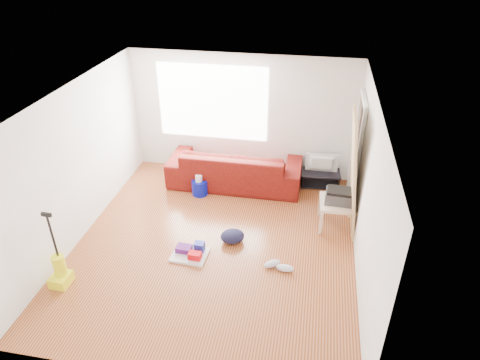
% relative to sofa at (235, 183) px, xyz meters
% --- Properties ---
extents(room, '(4.51, 5.01, 2.51)m').
position_rel_sofa_xyz_m(room, '(0.12, -1.80, 1.25)').
color(room, '#682E11').
rests_on(room, ground).
extents(sofa, '(2.62, 1.02, 0.77)m').
position_rel_sofa_xyz_m(sofa, '(0.00, 0.00, 0.00)').
color(sofa, '#3B0805').
rests_on(sofa, ground).
extents(tv_stand, '(0.81, 0.50, 0.29)m').
position_rel_sofa_xyz_m(tv_stand, '(1.70, 0.27, 0.15)').
color(tv_stand, black).
rests_on(tv_stand, ground).
extents(tv, '(0.64, 0.08, 0.37)m').
position_rel_sofa_xyz_m(tv, '(1.70, 0.27, 0.47)').
color(tv, black).
rests_on(tv, tv_stand).
extents(side_table, '(0.63, 0.63, 0.49)m').
position_rel_sofa_xyz_m(side_table, '(2.00, -1.06, 0.41)').
color(side_table, tan).
rests_on(side_table, ground).
extents(printer, '(0.47, 0.37, 0.24)m').
position_rel_sofa_xyz_m(printer, '(2.00, -1.06, 0.61)').
color(printer, '#2F2E31').
rests_on(printer, side_table).
extents(bucket, '(0.40, 0.40, 0.31)m').
position_rel_sofa_xyz_m(bucket, '(-0.60, -0.51, 0.00)').
color(bucket, '#070F8D').
rests_on(bucket, ground).
extents(toilet_paper, '(0.13, 0.13, 0.12)m').
position_rel_sofa_xyz_m(toilet_paper, '(-0.60, -0.54, 0.22)').
color(toilet_paper, silver).
rests_on(toilet_paper, bucket).
extents(cleaning_tray, '(0.57, 0.47, 0.20)m').
position_rel_sofa_xyz_m(cleaning_tray, '(-0.27, -2.31, 0.06)').
color(cleaning_tray, silver).
rests_on(cleaning_tray, ground).
extents(backpack, '(0.48, 0.44, 0.22)m').
position_rel_sofa_xyz_m(backpack, '(0.31, -1.84, 0.00)').
color(backpack, black).
rests_on(backpack, ground).
extents(sneakers, '(0.49, 0.25, 0.11)m').
position_rel_sofa_xyz_m(sneakers, '(1.13, -2.36, 0.06)').
color(sneakers, silver).
rests_on(sneakers, ground).
extents(vacuum, '(0.27, 0.30, 1.22)m').
position_rel_sofa_xyz_m(vacuum, '(-1.95, -3.23, 0.23)').
color(vacuum, yellow).
rests_on(vacuum, ground).
extents(door_panel, '(0.26, 0.84, 2.09)m').
position_rel_sofa_xyz_m(door_panel, '(2.18, -1.08, 0.00)').
color(door_panel, '#9E8057').
rests_on(door_panel, ground).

